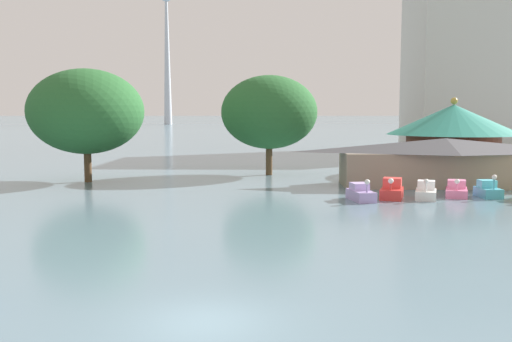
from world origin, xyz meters
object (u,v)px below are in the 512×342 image
(pedal_boat_red, at_px, (392,190))
(shoreline_tree_tall_left, at_px, (86,112))
(pedal_boat_cyan, at_px, (488,190))
(pedal_boat_lavender, at_px, (361,193))
(pedal_boat_white, at_px, (426,192))
(pedal_boat_pink, at_px, (456,190))
(green_roof_pavilion, at_px, (453,134))
(distant_broadcast_tower, at_px, (167,24))
(shoreline_tree_mid, at_px, (269,112))
(boathouse, at_px, (445,161))
(background_building_block, at_px, (482,67))

(pedal_boat_red, relative_size, shoreline_tree_tall_left, 0.29)
(pedal_boat_red, height_order, pedal_boat_cyan, pedal_boat_cyan)
(pedal_boat_lavender, distance_m, pedal_boat_white, 4.94)
(pedal_boat_white, bearing_deg, pedal_boat_pink, 133.98)
(pedal_boat_pink, bearing_deg, green_roof_pavilion, -179.17)
(shoreline_tree_tall_left, height_order, distant_broadcast_tower, distant_broadcast_tower)
(pedal_boat_red, bearing_deg, pedal_boat_white, 101.58)
(pedal_boat_lavender, bearing_deg, shoreline_tree_tall_left, -126.02)
(shoreline_tree_mid, bearing_deg, pedal_boat_white, -53.82)
(pedal_boat_lavender, relative_size, shoreline_tree_tall_left, 0.30)
(pedal_boat_lavender, bearing_deg, shoreline_tree_mid, -170.04)
(pedal_boat_white, xyz_separation_m, pedal_boat_cyan, (4.87, 0.99, -0.01))
(pedal_boat_pink, xyz_separation_m, distant_broadcast_tower, (-66.22, 248.89, 50.52))
(boathouse, bearing_deg, pedal_boat_pink, -99.08)
(pedal_boat_white, distance_m, green_roof_pavilion, 17.71)
(shoreline_tree_tall_left, height_order, background_building_block, background_building_block)
(pedal_boat_cyan, height_order, background_building_block, background_building_block)
(pedal_boat_pink, height_order, green_roof_pavilion, green_roof_pavilion)
(pedal_boat_pink, height_order, background_building_block, background_building_block)
(pedal_boat_white, distance_m, shoreline_tree_mid, 20.27)
(pedal_boat_cyan, distance_m, boathouse, 6.80)
(pedal_boat_lavender, height_order, background_building_block, background_building_block)
(background_building_block, bearing_deg, pedal_boat_pink, -111.81)
(pedal_boat_red, height_order, green_roof_pavilion, green_roof_pavilion)
(background_building_block, bearing_deg, pedal_boat_white, -113.71)
(pedal_boat_lavender, xyz_separation_m, green_roof_pavilion, (11.82, 16.64, 3.68))
(pedal_boat_white, height_order, shoreline_tree_tall_left, shoreline_tree_tall_left)
(pedal_boat_lavender, height_order, green_roof_pavilion, green_roof_pavilion)
(distant_broadcast_tower, bearing_deg, boathouse, -74.53)
(pedal_boat_lavender, xyz_separation_m, shoreline_tree_mid, (-6.59, 16.44, 5.81))
(pedal_boat_white, bearing_deg, background_building_block, 172.88)
(distant_broadcast_tower, bearing_deg, pedal_boat_lavender, -76.84)
(pedal_boat_pink, relative_size, green_roof_pavilion, 0.24)
(pedal_boat_cyan, relative_size, background_building_block, 0.09)
(pedal_boat_lavender, relative_size, shoreline_tree_mid, 0.30)
(pedal_boat_cyan, distance_m, green_roof_pavilion, 15.48)
(pedal_boat_cyan, xyz_separation_m, boathouse, (-1.23, 6.49, 1.63))
(pedal_boat_white, bearing_deg, shoreline_tree_tall_left, -92.32)
(distant_broadcast_tower, bearing_deg, pedal_boat_red, -76.26)
(pedal_boat_red, bearing_deg, pedal_boat_cyan, 112.70)
(background_building_block, bearing_deg, green_roof_pavilion, -113.75)
(shoreline_tree_mid, bearing_deg, pedal_boat_lavender, -68.15)
(green_roof_pavilion, bearing_deg, pedal_boat_pink, -106.47)
(background_building_block, bearing_deg, pedal_boat_cyan, -109.58)
(distant_broadcast_tower, bearing_deg, pedal_boat_white, -75.75)
(pedal_boat_lavender, relative_size, pedal_boat_white, 1.09)
(boathouse, bearing_deg, green_roof_pavilion, 68.50)
(pedal_boat_white, distance_m, boathouse, 8.47)
(pedal_boat_red, relative_size, pedal_boat_cyan, 1.29)
(pedal_boat_white, xyz_separation_m, shoreline_tree_mid, (-11.47, 15.68, 5.79))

